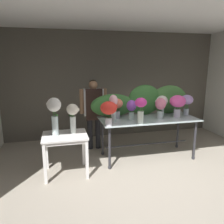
# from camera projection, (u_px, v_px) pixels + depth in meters

# --- Properties ---
(ground_plane) EXTENTS (7.59, 7.59, 0.00)m
(ground_plane) POSITION_uv_depth(u_px,v_px,m) (131.00, 157.00, 4.77)
(ground_plane) COLOR #9E9384
(wall_back) EXTENTS (5.84, 0.12, 2.78)m
(wall_back) POSITION_uv_depth(u_px,v_px,m) (113.00, 85.00, 5.99)
(wall_back) COLOR #5B564C
(wall_back) RESTS_ON ground
(ceiling_slab) EXTENTS (5.96, 3.35, 0.12)m
(ceiling_slab) POSITION_uv_depth(u_px,v_px,m) (134.00, 16.00, 4.14)
(ceiling_slab) COLOR silver
(ceiling_slab) RESTS_ON wall_back
(display_table_glass) EXTENTS (2.01, 0.88, 0.87)m
(display_table_glass) POSITION_uv_depth(u_px,v_px,m) (148.00, 124.00, 4.62)
(display_table_glass) COLOR #B3C5C8
(display_table_glass) RESTS_ON ground
(side_table_white) EXTENTS (0.78, 0.64, 0.75)m
(side_table_white) POSITION_uv_depth(u_px,v_px,m) (65.00, 140.00, 3.94)
(side_table_white) COLOR white
(side_table_white) RESTS_ON ground
(florist) EXTENTS (0.62, 0.24, 1.61)m
(florist) POSITION_uv_depth(u_px,v_px,m) (94.00, 107.00, 5.04)
(florist) COLOR #232328
(florist) RESTS_ON ground
(foliage_backdrop) EXTENTS (2.20, 0.27, 0.66)m
(foliage_backdrop) POSITION_uv_depth(u_px,v_px,m) (142.00, 102.00, 4.82)
(foliage_backdrop) COLOR #387033
(foliage_backdrop) RESTS_ON display_table_glass
(vase_rosy_freesia) EXTENTS (0.22, 0.22, 0.44)m
(vase_rosy_freesia) POSITION_uv_depth(u_px,v_px,m) (161.00, 106.00, 4.47)
(vase_rosy_freesia) COLOR silver
(vase_rosy_freesia) RESTS_ON display_table_glass
(vase_fuchsia_snapdragons) EXTENTS (0.33, 0.33, 0.47)m
(vase_fuchsia_snapdragons) POSITION_uv_depth(u_px,v_px,m) (178.00, 103.00, 4.58)
(vase_fuchsia_snapdragons) COLOR silver
(vase_fuchsia_snapdragons) RESTS_ON display_table_glass
(vase_magenta_carnations) EXTENTS (0.22, 0.22, 0.49)m
(vase_magenta_carnations) POSITION_uv_depth(u_px,v_px,m) (141.00, 108.00, 4.14)
(vase_magenta_carnations) COLOR silver
(vase_magenta_carnations) RESTS_ON display_table_glass
(vase_ivory_dahlias) EXTENTS (0.27, 0.25, 0.44)m
(vase_ivory_dahlias) POSITION_uv_depth(u_px,v_px,m) (162.00, 103.00, 4.73)
(vase_ivory_dahlias) COLOR silver
(vase_ivory_dahlias) RESTS_ON display_table_glass
(vase_lilac_stock) EXTENTS (0.29, 0.26, 0.45)m
(vase_lilac_stock) POSITION_uv_depth(u_px,v_px,m) (187.00, 101.00, 4.81)
(vase_lilac_stock) COLOR silver
(vase_lilac_stock) RESTS_ON display_table_glass
(vase_violet_tulips) EXTENTS (0.21, 0.20, 0.40)m
(vase_violet_tulips) POSITION_uv_depth(u_px,v_px,m) (132.00, 108.00, 4.41)
(vase_violet_tulips) COLOR silver
(vase_violet_tulips) RESTS_ON display_table_glass
(vase_coral_anemones) EXTENTS (0.27, 0.25, 0.41)m
(vase_coral_anemones) POSITION_uv_depth(u_px,v_px,m) (117.00, 106.00, 4.53)
(vase_coral_anemones) COLOR silver
(vase_coral_anemones) RESTS_ON display_table_glass
(vase_blush_ranunculus) EXTENTS (0.17, 0.17, 0.53)m
(vase_blush_ranunculus) POSITION_uv_depth(u_px,v_px,m) (113.00, 106.00, 4.25)
(vase_blush_ranunculus) COLOR silver
(vase_blush_ranunculus) RESTS_ON display_table_glass
(vase_scarlet_peonies) EXTENTS (0.31, 0.30, 0.45)m
(vase_scarlet_peonies) POSITION_uv_depth(u_px,v_px,m) (109.00, 110.00, 3.99)
(vase_scarlet_peonies) COLOR silver
(vase_scarlet_peonies) RESTS_ON display_table_glass
(vase_white_roses_tall) EXTENTS (0.25, 0.24, 0.67)m
(vase_white_roses_tall) POSITION_uv_depth(u_px,v_px,m) (54.00, 112.00, 3.78)
(vase_white_roses_tall) COLOR silver
(vase_white_roses_tall) RESTS_ON side_table_white
(vase_cream_lisianthus_tall) EXTENTS (0.23, 0.21, 0.54)m
(vase_cream_lisianthus_tall) POSITION_uv_depth(u_px,v_px,m) (73.00, 115.00, 3.94)
(vase_cream_lisianthus_tall) COLOR silver
(vase_cream_lisianthus_tall) RESTS_ON side_table_white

